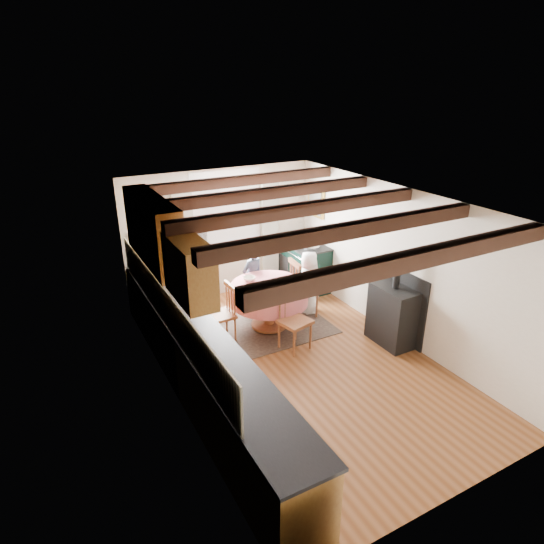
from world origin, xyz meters
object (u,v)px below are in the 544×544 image
chair_near (295,319)px  aga_range (304,266)px  dining_table (269,306)px  child_far (252,279)px  chair_right (304,288)px  cast_iron_stove (394,300)px  child_right (308,282)px  cup (284,290)px  chair_left (222,313)px

chair_near → aga_range: bearing=41.3°
chair_near → aga_range: chair_near is taller
dining_table → chair_near: size_ratio=1.26×
chair_near → child_far: child_far is taller
chair_right → cast_iron_stove: 1.61m
child_right → cup: size_ratio=11.29×
chair_right → cast_iron_stove: (0.72, -1.43, 0.21)m
chair_right → child_far: 0.92m
cast_iron_stove → dining_table: bearing=137.2°
dining_table → child_right: 0.90m
aga_range → cast_iron_stove: size_ratio=0.69×
chair_near → chair_left: size_ratio=1.09×
chair_near → child_right: bearing=35.3°
dining_table → cast_iron_stove: size_ratio=0.87×
dining_table → chair_left: size_ratio=1.37×
chair_near → chair_right: (0.70, 0.87, 0.02)m
dining_table → child_right: (0.86, 0.17, 0.18)m
chair_left → aga_range: size_ratio=0.92×
dining_table → child_right: bearing=10.9°
aga_range → dining_table: bearing=-141.7°
chair_right → child_right: size_ratio=0.92×
child_right → child_far: bearing=69.0°
chair_right → aga_range: bearing=-26.4°
dining_table → cast_iron_stove: cast_iron_stove is taller
dining_table → child_far: child_far is taller
chair_right → child_far: child_far is taller
chair_right → cast_iron_stove: bearing=-147.3°
child_far → aga_range: bearing=179.1°
child_right → chair_near: bearing=150.5°
dining_table → child_right: child_right is taller
aga_range → cup: bearing=-131.9°
chair_left → cup: (0.91, -0.36, 0.35)m
child_far → cup: child_far is taller
dining_table → child_far: size_ratio=1.05×
chair_near → cast_iron_stove: bearing=-34.6°
cup → chair_near: bearing=-95.8°
child_far → child_right: (0.82, -0.53, -0.04)m
cast_iron_stove → child_far: (-1.40, 2.04, -0.13)m
dining_table → aga_range: 1.70m
child_far → cup: 1.07m
child_far → cup: bearing=75.5°
aga_range → child_far: child_far is taller
chair_left → chair_right: bearing=91.1°
aga_range → child_far: 1.35m
dining_table → aga_range: bearing=38.3°
chair_near → child_right: 1.26m
chair_left → child_right: size_ratio=0.82×
cast_iron_stove → aga_range: bearing=92.6°
chair_right → child_right: child_right is taller
cast_iron_stove → cup: size_ratio=14.65×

